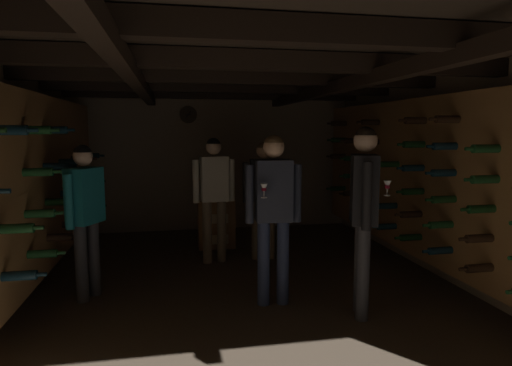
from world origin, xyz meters
TOP-DOWN VIEW (x-y plane):
  - ground_plane at (0.00, 0.00)m, footprint 8.40×8.40m
  - room_shell at (0.01, 0.27)m, footprint 4.72×6.52m
  - wine_crate_stack at (-0.12, 2.01)m, footprint 0.52×0.35m
  - display_bottle at (-0.09, 2.04)m, footprint 0.08×0.08m
  - person_host_center at (0.22, -0.19)m, footprint 0.54×0.33m
  - person_guest_mid_right at (0.95, -0.59)m, footprint 0.32×0.52m
  - person_guest_far_right at (0.43, 1.32)m, footprint 0.54×0.25m
  - person_guest_mid_left at (-1.58, 0.31)m, footprint 0.35×0.49m
  - person_guest_rear_center at (-0.21, 1.29)m, footprint 0.54×0.36m

SIDE VIEW (x-z plane):
  - ground_plane at x=0.00m, z-range 0.00..0.00m
  - wine_crate_stack at x=-0.12m, z-range 0.00..0.90m
  - person_guest_far_right at x=0.43m, z-range 0.15..1.69m
  - person_guest_mid_left at x=-1.58m, z-range 0.15..1.70m
  - person_guest_rear_center at x=-0.21m, z-range 0.16..1.75m
  - person_host_center at x=0.22m, z-range 0.17..1.82m
  - display_bottle at x=-0.09m, z-range 0.86..1.21m
  - person_guest_mid_right at x=0.95m, z-range 0.19..1.91m
  - room_shell at x=0.01m, z-range 0.22..2.63m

